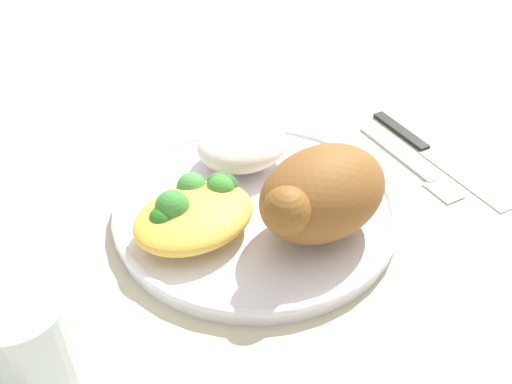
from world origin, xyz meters
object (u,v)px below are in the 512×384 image
at_px(mac_cheese_with_broccoli, 193,210).
at_px(fork, 412,165).
at_px(plate, 256,208).
at_px(water_glass, 31,345).
at_px(roasted_chicken, 321,194).
at_px(knife, 425,148).
at_px(rice_pile, 242,144).

bearing_deg(mac_cheese_with_broccoli, fork, 169.79).
distance_m(plate, water_glass, 0.22).
xyz_separation_m(roasted_chicken, fork, (-0.15, -0.02, -0.05)).
height_order(knife, water_glass, water_glass).
bearing_deg(water_glass, knife, -176.25).
distance_m(plate, mac_cheese_with_broccoli, 0.07).
bearing_deg(water_glass, mac_cheese_with_broccoli, -160.08).
relative_size(rice_pile, mac_cheese_with_broccoli, 0.85).
bearing_deg(plate, rice_pile, -115.00).
height_order(roasted_chicken, water_glass, roasted_chicken).
relative_size(roasted_chicken, fork, 0.87).
height_order(rice_pile, knife, rice_pile).
height_order(plate, knife, plate).
distance_m(rice_pile, fork, 0.17).
bearing_deg(water_glass, rice_pile, -156.10).
distance_m(rice_pile, water_glass, 0.27).
xyz_separation_m(plate, roasted_chicken, (-0.02, 0.06, 0.05)).
relative_size(plate, knife, 1.34).
height_order(plate, fork, plate).
height_order(plate, mac_cheese_with_broccoli, mac_cheese_with_broccoli).
height_order(fork, water_glass, water_glass).
bearing_deg(rice_pile, roasted_chicken, 86.46).
height_order(roasted_chicken, knife, roasted_chicken).
relative_size(knife, water_glass, 2.53).
distance_m(roasted_chicken, water_glass, 0.24).
bearing_deg(fork, water_glass, 2.21).
distance_m(roasted_chicken, fork, 0.16).
distance_m(plate, knife, 0.20).
xyz_separation_m(roasted_chicken, rice_pile, (-0.01, -0.12, -0.02)).
bearing_deg(fork, knife, -159.44).
distance_m(fork, knife, 0.04).
bearing_deg(knife, water_glass, 3.75).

